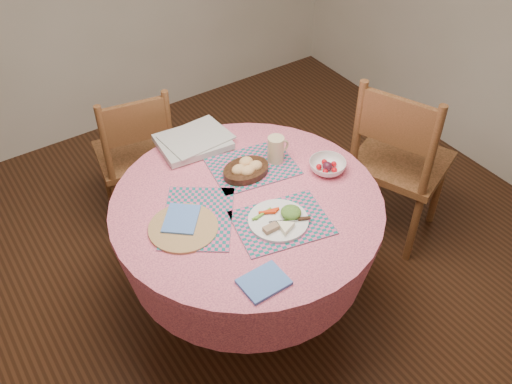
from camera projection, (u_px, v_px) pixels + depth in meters
ground at (248, 304)px, 3.06m from camera, size 4.00×4.00×0.00m
dining_table at (247, 231)px, 2.70m from camera, size 1.24×1.24×0.75m
chair_right at (398, 160)px, 3.12m from camera, size 0.62×0.63×1.05m
chair_back at (137, 153)px, 3.27m from camera, size 0.49×0.48×0.92m
placemat_front at (282, 223)px, 2.46m from camera, size 0.46×0.38×0.01m
placemat_left at (198, 218)px, 2.48m from camera, size 0.48×0.50×0.01m
placemat_back at (253, 166)px, 2.75m from camera, size 0.45×0.36×0.01m
wicker_trivet at (183, 228)px, 2.43m from camera, size 0.30×0.30×0.01m
napkin_near at (264, 282)px, 2.21m from camera, size 0.18×0.14×0.01m
napkin_far at (181, 219)px, 2.46m from camera, size 0.22×0.23×0.01m
dinner_plate at (281, 219)px, 2.45m from camera, size 0.26×0.26×0.05m
bread_bowl at (246, 169)px, 2.68m from camera, size 0.23×0.23×0.08m
latte_mug at (276, 149)px, 2.74m from camera, size 0.12×0.08×0.13m
fruit_bowl at (327, 166)px, 2.71m from camera, size 0.22×0.22×0.05m
newspaper_stack at (194, 141)px, 2.86m from camera, size 0.37×0.30×0.04m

